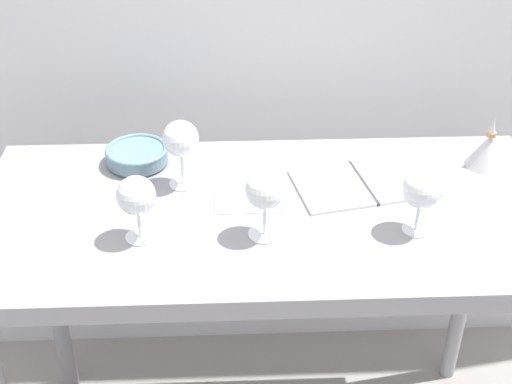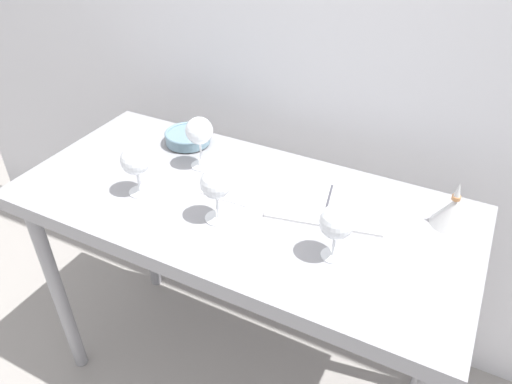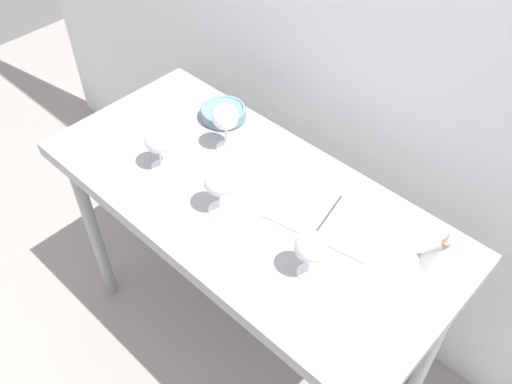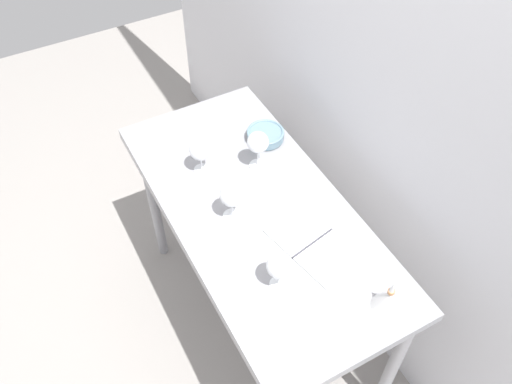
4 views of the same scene
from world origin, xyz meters
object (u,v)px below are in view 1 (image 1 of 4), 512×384
(open_notebook, at_px, (363,183))
(decanter_funnel, at_px, (488,150))
(tasting_bowl, at_px, (137,155))
(wine_glass_far_left, at_px, (181,140))
(tasting_sheet_upper, at_px, (248,188))
(wine_glass_near_center, at_px, (265,192))
(wine_glass_near_right, at_px, (422,190))
(wine_glass_near_left, at_px, (136,197))

(open_notebook, height_order, decanter_funnel, decanter_funnel)
(open_notebook, bearing_deg, tasting_bowl, 156.27)
(open_notebook, xyz_separation_m, tasting_bowl, (-0.58, 0.12, 0.02))
(wine_glass_far_left, relative_size, tasting_sheet_upper, 0.80)
(wine_glass_far_left, bearing_deg, wine_glass_near_center, -48.31)
(open_notebook, distance_m, tasting_bowl, 0.59)
(wine_glass_near_right, distance_m, tasting_bowl, 0.74)
(wine_glass_far_left, relative_size, open_notebook, 0.48)
(wine_glass_far_left, xyz_separation_m, tasting_sheet_upper, (0.16, -0.02, -0.13))
(wine_glass_far_left, bearing_deg, tasting_bowl, 139.66)
(tasting_sheet_upper, xyz_separation_m, decanter_funnel, (0.63, 0.08, 0.04))
(wine_glass_far_left, distance_m, tasting_bowl, 0.19)
(wine_glass_near_center, distance_m, tasting_sheet_upper, 0.23)
(wine_glass_near_left, height_order, wine_glass_near_right, same)
(wine_glass_near_right, relative_size, open_notebook, 0.43)
(wine_glass_near_left, relative_size, tasting_bowl, 0.98)
(open_notebook, distance_m, decanter_funnel, 0.35)
(wine_glass_near_right, height_order, open_notebook, wine_glass_near_right)
(decanter_funnel, bearing_deg, wine_glass_far_left, -175.56)
(tasting_sheet_upper, bearing_deg, wine_glass_near_right, -27.71)
(wine_glass_near_left, xyz_separation_m, decanter_funnel, (0.87, 0.28, -0.07))
(tasting_sheet_upper, bearing_deg, tasting_bowl, 154.68)
(tasting_bowl, bearing_deg, wine_glass_near_right, -25.75)
(tasting_sheet_upper, distance_m, decanter_funnel, 0.63)
(wine_glass_far_left, relative_size, wine_glass_near_right, 1.11)
(wine_glass_near_left, xyz_separation_m, tasting_sheet_upper, (0.25, 0.19, -0.11))
(wine_glass_near_right, height_order, decanter_funnel, wine_glass_near_right)
(wine_glass_far_left, xyz_separation_m, tasting_bowl, (-0.12, 0.11, -0.10))
(wine_glass_near_center, bearing_deg, tasting_bowl, 134.56)
(wine_glass_near_right, bearing_deg, tasting_bowl, 154.25)
(wine_glass_near_left, height_order, wine_glass_far_left, wine_glass_far_left)
(open_notebook, bearing_deg, wine_glass_near_right, -77.52)
(wine_glass_near_center, height_order, tasting_sheet_upper, wine_glass_near_center)
(wine_glass_near_left, xyz_separation_m, wine_glass_near_center, (0.28, -0.00, 0.01))
(open_notebook, bearing_deg, wine_glass_near_left, -171.48)
(wine_glass_near_left, distance_m, open_notebook, 0.58)
(tasting_sheet_upper, distance_m, tasting_bowl, 0.32)
(wine_glass_near_left, height_order, tasting_bowl, wine_glass_near_left)
(wine_glass_near_center, height_order, decanter_funnel, wine_glass_near_center)
(wine_glass_far_left, relative_size, tasting_bowl, 1.09)
(tasting_bowl, bearing_deg, open_notebook, -12.15)
(wine_glass_near_left, xyz_separation_m, wine_glass_near_right, (0.63, 0.00, 0.00))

